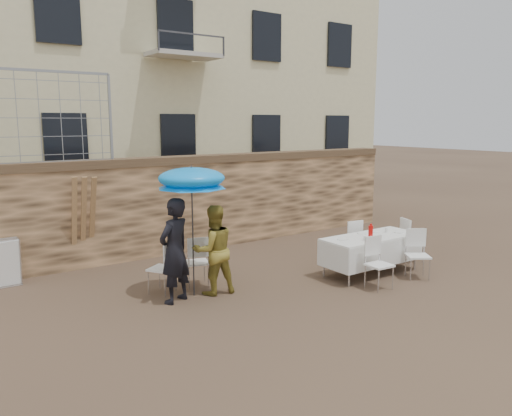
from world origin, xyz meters
TOP-DOWN VIEW (x-y plane):
  - ground at (0.00, 0.00)m, footprint 80.00×80.00m
  - stone_wall at (0.00, 5.00)m, footprint 13.00×0.50m
  - chain_link_fence at (-3.00, 5.00)m, footprint 3.20×0.06m
  - man_suit at (-1.45, 1.92)m, footprint 0.77×0.66m
  - woman_dress at (-0.70, 1.92)m, footprint 0.84×0.69m
  - umbrella at (-1.05, 2.02)m, footprint 1.19×1.19m
  - couple_chair_left at (-1.45, 2.47)m, footprint 0.67×0.67m
  - couple_chair_right at (-0.75, 2.47)m, footprint 0.60×0.60m
  - banquet_table at (2.49, 1.16)m, footprint 2.10×0.85m
  - soda_bottle at (2.29, 1.01)m, footprint 0.09×0.09m
  - table_chair_front_left at (1.89, 0.41)m, footprint 0.51×0.51m
  - table_chair_front_right at (2.99, 0.41)m, footprint 0.67×0.67m
  - table_chair_back at (2.69, 1.96)m, footprint 0.54×0.54m
  - table_chair_side at (3.89, 1.26)m, footprint 0.61×0.61m
  - chair_stack_right at (-3.66, 4.58)m, footprint 0.46×0.40m
  - wood_planks at (-2.06, 4.65)m, footprint 0.70×0.20m

SIDE VIEW (x-z plane):
  - ground at x=0.00m, z-range 0.00..0.00m
  - chair_stack_right at x=-3.66m, z-range 0.00..0.92m
  - couple_chair_left at x=-1.45m, z-range 0.00..0.96m
  - couple_chair_right at x=-0.75m, z-range 0.00..0.96m
  - table_chair_front_left at x=1.89m, z-range 0.00..0.96m
  - table_chair_front_right at x=2.99m, z-range 0.00..0.96m
  - table_chair_back at x=2.69m, z-range 0.00..0.96m
  - table_chair_side at x=3.89m, z-range 0.00..0.96m
  - banquet_table at x=2.49m, z-range 0.34..1.12m
  - woman_dress at x=-0.70m, z-range 0.00..1.60m
  - man_suit at x=-1.45m, z-range 0.00..1.79m
  - soda_bottle at x=2.29m, z-range 0.77..1.04m
  - wood_planks at x=-2.06m, z-range 0.00..2.00m
  - stone_wall at x=0.00m, z-range 0.00..2.20m
  - umbrella at x=-1.05m, z-range 0.95..3.08m
  - chain_link_fence at x=-3.00m, z-range 2.20..4.00m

